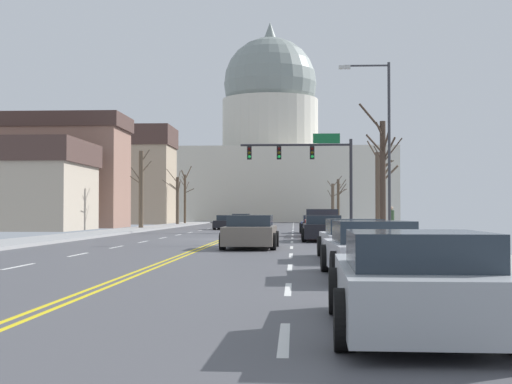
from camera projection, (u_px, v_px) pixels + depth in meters
The scene contains 25 objects.
ground at pixel (224, 239), 37.57m from camera, with size 20.00×180.00×0.20m.
signal_gantry at pixel (311, 160), 51.65m from camera, with size 7.91×0.41×6.81m.
street_lamp_right at pixel (383, 134), 35.39m from camera, with size 2.49×0.24×8.52m.
capitol_building at pixel (270, 154), 109.29m from camera, with size 35.75×19.46×29.92m.
sedan_near_00 at pixel (316, 225), 48.44m from camera, with size 2.15×4.58×1.19m.
pickup_truck_near_01 at pixel (322, 224), 42.16m from camera, with size 2.32×5.45×1.57m.
sedan_near_02 at pixel (323, 229), 35.31m from camera, with size 2.07×4.42×1.25m.
sedan_near_03 at pixel (251, 233), 28.30m from camera, with size 2.13×4.48×1.28m.
sedan_near_04 at pixel (353, 240), 21.66m from camera, with size 2.03×4.71×1.20m.
sedan_near_05 at pixel (372, 251), 15.79m from camera, with size 2.10×4.68×1.22m.
sedan_near_06 at pixel (414, 283), 8.61m from camera, with size 2.03×4.42×1.19m.
sedan_oncoming_00 at pixel (228, 223), 58.60m from camera, with size 2.09×4.29×1.14m.
sedan_oncoming_01 at pixel (241, 220), 71.81m from camera, with size 2.14×4.53×1.21m.
flank_building_00 at pixel (5, 185), 56.38m from camera, with size 12.69×9.62×6.85m.
flank_building_01 at pixel (52, 171), 65.87m from camera, with size 13.42×6.87×10.08m.
flank_building_02 at pixel (133, 175), 84.74m from camera, with size 9.42×7.52×11.22m.
bare_tree_00 at pixel (333, 203), 80.77m from camera, with size 2.20×0.87×5.25m.
bare_tree_01 at pixel (141, 188), 58.82m from camera, with size 2.01×1.83×6.29m.
bare_tree_02 at pixel (379, 190), 44.81m from camera, with size 1.79×1.80×5.71m.
bare_tree_03 at pixel (177, 199), 76.71m from camera, with size 2.02×1.07×5.78m.
bare_tree_04 at pixel (339, 200), 87.28m from camera, with size 1.20×1.71×5.19m.
bare_tree_05 at pixel (185, 196), 82.12m from camera, with size 1.69×1.93×6.48m.
bare_tree_06 at pixel (382, 172), 39.23m from camera, with size 2.37×2.33×7.09m.
pedestrian_00 at pixel (391, 219), 41.79m from camera, with size 0.35×0.34×1.58m.
bicycle_parked at pixel (372, 228), 40.80m from camera, with size 0.12×1.77×0.85m.
Camera 1 is at (3.62, -37.49, 1.41)m, focal length 51.38 mm.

